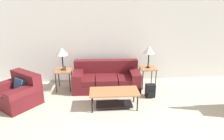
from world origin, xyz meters
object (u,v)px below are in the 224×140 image
object	(u,v)px
side_table_right	(148,70)
table_lamp_left	(62,52)
armchair	(18,94)
side_table_left	(63,72)
coffee_table	(114,95)
table_lamp_right	(149,50)
couch	(106,79)
backpack	(150,91)

from	to	relation	value
side_table_right	table_lamp_left	xyz separation A→B (m)	(-2.57, -0.00, 0.61)
armchair	side_table_left	xyz separation A→B (m)	(1.05, 0.84, 0.27)
coffee_table	table_lamp_right	world-z (taller)	table_lamp_right
armchair	coffee_table	world-z (taller)	armchair
table_lamp_left	couch	bearing A→B (deg)	-0.37
couch	backpack	xyz separation A→B (m)	(1.19, -0.72, -0.11)
table_lamp_left	backpack	distance (m)	2.77
armchair	table_lamp_right	distance (m)	3.82
coffee_table	side_table_left	xyz separation A→B (m)	(-1.42, 1.22, 0.23)
side_table_right	backpack	xyz separation A→B (m)	(-0.09, -0.73, -0.38)
armchair	backpack	world-z (taller)	armchair
table_lamp_right	coffee_table	bearing A→B (deg)	-133.46
table_lamp_left	backpack	xyz separation A→B (m)	(2.48, -0.73, -0.99)
side_table_right	couch	bearing A→B (deg)	-179.63
armchair	backpack	xyz separation A→B (m)	(3.53, 0.12, -0.11)
side_table_left	backpack	size ratio (longest dim) A/B	1.69
coffee_table	backpack	xyz separation A→B (m)	(1.06, 0.49, -0.15)
side_table_right	table_lamp_left	bearing A→B (deg)	-180.00
backpack	table_lamp_right	bearing A→B (deg)	82.83
couch	backpack	world-z (taller)	couch
side_table_left	table_lamp_left	bearing A→B (deg)	-116.57
coffee_table	backpack	world-z (taller)	coffee_table
armchair	side_table_right	distance (m)	3.73
side_table_right	table_lamp_right	xyz separation A→B (m)	(-0.00, -0.00, 0.61)
side_table_left	table_lamp_left	xyz separation A→B (m)	(-0.00, -0.00, 0.61)
coffee_table	table_lamp_left	world-z (taller)	table_lamp_left
couch	armchair	bearing A→B (deg)	-160.35
side_table_right	side_table_left	bearing A→B (deg)	180.00
armchair	table_lamp_right	size ratio (longest dim) A/B	2.01
backpack	couch	bearing A→B (deg)	148.88
couch	side_table_right	bearing A→B (deg)	0.37
couch	side_table_left	xyz separation A→B (m)	(-1.29, 0.01, 0.27)
coffee_table	table_lamp_right	bearing A→B (deg)	46.54
armchair	backpack	bearing A→B (deg)	1.87
table_lamp_left	backpack	size ratio (longest dim) A/B	1.79
coffee_table	side_table_right	distance (m)	1.69
backpack	table_lamp_left	bearing A→B (deg)	163.63
backpack	side_table_right	bearing A→B (deg)	82.83
armchair	table_lamp_right	world-z (taller)	table_lamp_right
side_table_right	table_lamp_right	world-z (taller)	table_lamp_right
couch	armchair	world-z (taller)	couch
side_table_right	table_lamp_left	world-z (taller)	table_lamp_left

